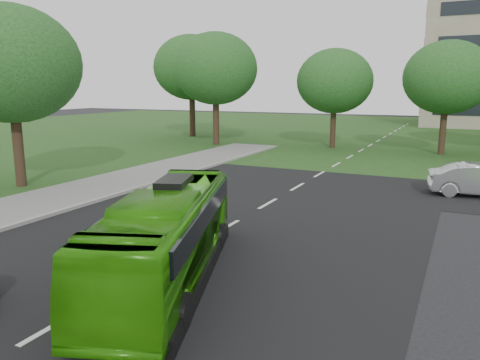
{
  "coord_description": "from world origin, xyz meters",
  "views": [
    {
      "loc": [
        7.69,
        -12.7,
        5.07
      ],
      "look_at": [
        0.02,
        3.13,
        1.6
      ],
      "focal_mm": 35.0,
      "sensor_mm": 36.0,
      "label": 1
    }
  ],
  "objects_px": {
    "tree_park_c": "(447,78)",
    "tree_side_near": "(11,64)",
    "tree_park_b": "(335,81)",
    "bus": "(168,235)",
    "tree_park_a": "(216,69)",
    "tree_park_f": "(191,68)"
  },
  "relations": [
    {
      "from": "tree_park_a",
      "to": "tree_park_b",
      "type": "bearing_deg",
      "value": 12.33
    },
    {
      "from": "tree_park_b",
      "to": "tree_side_near",
      "type": "relative_size",
      "value": 0.91
    },
    {
      "from": "tree_park_b",
      "to": "tree_park_c",
      "type": "bearing_deg",
      "value": -2.34
    },
    {
      "from": "tree_park_c",
      "to": "bus",
      "type": "height_order",
      "value": "tree_park_c"
    },
    {
      "from": "tree_park_b",
      "to": "tree_park_f",
      "type": "height_order",
      "value": "tree_park_f"
    },
    {
      "from": "tree_park_c",
      "to": "tree_park_a",
      "type": "bearing_deg",
      "value": -174.33
    },
    {
      "from": "tree_park_a",
      "to": "tree_park_c",
      "type": "bearing_deg",
      "value": 5.67
    },
    {
      "from": "tree_park_a",
      "to": "tree_side_near",
      "type": "xyz_separation_m",
      "value": [
        -0.36,
        -20.62,
        -0.5
      ]
    },
    {
      "from": "tree_park_a",
      "to": "tree_park_b",
      "type": "xyz_separation_m",
      "value": [
        10.16,
        2.22,
        -1.11
      ]
    },
    {
      "from": "tree_park_b",
      "to": "bus",
      "type": "bearing_deg",
      "value": -83.49
    },
    {
      "from": "bus",
      "to": "tree_park_f",
      "type": "bearing_deg",
      "value": 100.91
    },
    {
      "from": "tree_park_b",
      "to": "bus",
      "type": "height_order",
      "value": "tree_park_b"
    },
    {
      "from": "tree_park_c",
      "to": "tree_park_f",
      "type": "distance_m",
      "value": 24.88
    },
    {
      "from": "tree_park_a",
      "to": "tree_side_near",
      "type": "bearing_deg",
      "value": -91.01
    },
    {
      "from": "tree_park_c",
      "to": "bus",
      "type": "bearing_deg",
      "value": -100.24
    },
    {
      "from": "tree_side_near",
      "to": "tree_park_c",
      "type": "bearing_deg",
      "value": 49.54
    },
    {
      "from": "tree_park_b",
      "to": "tree_park_c",
      "type": "relative_size",
      "value": 0.97
    },
    {
      "from": "tree_park_c",
      "to": "tree_side_near",
      "type": "relative_size",
      "value": 0.94
    },
    {
      "from": "tree_park_b",
      "to": "tree_park_f",
      "type": "bearing_deg",
      "value": 168.93
    },
    {
      "from": "tree_side_near",
      "to": "bus",
      "type": "relative_size",
      "value": 1.05
    },
    {
      "from": "bus",
      "to": "tree_park_b",
      "type": "bearing_deg",
      "value": 76.86
    },
    {
      "from": "tree_park_a",
      "to": "tree_park_f",
      "type": "bearing_deg",
      "value": 137.27
    }
  ]
}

